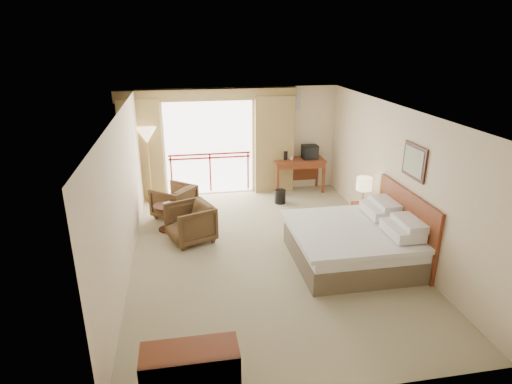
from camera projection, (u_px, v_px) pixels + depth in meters
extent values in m
plane|color=gray|center=(267.00, 252.00, 8.19)|extent=(7.00, 7.00, 0.00)
plane|color=white|center=(268.00, 111.00, 7.25)|extent=(7.00, 7.00, 0.00)
plane|color=beige|center=(240.00, 141.00, 10.95)|extent=(5.00, 0.00, 5.00)
plane|color=beige|center=(334.00, 295.00, 4.49)|extent=(5.00, 0.00, 5.00)
plane|color=beige|center=(124.00, 194.00, 7.31)|extent=(0.00, 7.00, 7.00)
plane|color=beige|center=(396.00, 178.00, 8.13)|extent=(0.00, 7.00, 7.00)
plane|color=white|center=(209.00, 148.00, 10.86)|extent=(2.40, 0.00, 2.40)
cube|color=#A61E0E|center=(210.00, 158.00, 10.93)|extent=(2.09, 0.03, 0.04)
cube|color=#A61E0E|center=(210.00, 154.00, 10.89)|extent=(2.09, 0.03, 0.04)
cube|color=#A61E0E|center=(171.00, 175.00, 10.90)|extent=(0.04, 0.03, 1.00)
cube|color=#A61E0E|center=(210.00, 173.00, 11.06)|extent=(0.04, 0.03, 1.00)
cube|color=#A61E0E|center=(248.00, 171.00, 11.23)|extent=(0.04, 0.03, 1.00)
cube|color=olive|center=(142.00, 150.00, 10.45)|extent=(1.00, 0.26, 2.50)
cube|color=olive|center=(274.00, 145.00, 10.99)|extent=(1.00, 0.26, 2.50)
cube|color=olive|center=(207.00, 95.00, 10.30)|extent=(4.40, 0.22, 0.28)
cube|color=silver|center=(291.00, 100.00, 10.79)|extent=(0.50, 0.04, 0.50)
cube|color=brown|center=(351.00, 251.00, 7.81)|extent=(2.05, 2.00, 0.40)
cube|color=white|center=(352.00, 236.00, 7.70)|extent=(2.01, 1.96, 0.22)
cube|color=white|center=(350.00, 230.00, 7.65)|extent=(2.09, 2.06, 0.08)
cube|color=white|center=(402.00, 230.00, 7.30)|extent=(0.50, 0.75, 0.18)
cube|color=white|center=(379.00, 210.00, 8.14)|extent=(0.50, 0.75, 0.18)
cube|color=white|center=(410.00, 223.00, 7.28)|extent=(0.40, 0.70, 0.14)
cube|color=white|center=(386.00, 204.00, 8.11)|extent=(0.40, 0.70, 0.14)
cube|color=maroon|center=(405.00, 225.00, 7.82)|extent=(0.06, 2.10, 1.30)
cube|color=black|center=(414.00, 162.00, 7.40)|extent=(0.03, 0.72, 0.60)
cube|color=silver|center=(413.00, 162.00, 7.40)|extent=(0.01, 0.60, 0.48)
cube|color=maroon|center=(362.00, 217.00, 9.07)|extent=(0.42, 0.49, 0.55)
cylinder|color=tan|center=(362.00, 202.00, 9.01)|extent=(0.13, 0.13, 0.04)
cylinder|color=tan|center=(363.00, 195.00, 8.95)|extent=(0.03, 0.03, 0.34)
cylinder|color=#FFE5B2|center=(364.00, 184.00, 8.86)|extent=(0.32, 0.32, 0.27)
cube|color=black|center=(364.00, 206.00, 8.81)|extent=(0.22, 0.19, 0.08)
cube|color=maroon|center=(298.00, 160.00, 11.12)|extent=(1.33, 0.64, 0.06)
cube|color=maroon|center=(278.00, 180.00, 10.92)|extent=(0.07, 0.07, 0.82)
cube|color=maroon|center=(323.00, 178.00, 11.12)|extent=(0.07, 0.07, 0.82)
cube|color=maroon|center=(273.00, 174.00, 11.43)|extent=(0.07, 0.07, 0.82)
cube|color=maroon|center=(317.00, 171.00, 11.63)|extent=(0.07, 0.07, 0.82)
cube|color=maroon|center=(295.00, 169.00, 11.50)|extent=(1.22, 0.03, 0.61)
cube|color=maroon|center=(301.00, 166.00, 10.89)|extent=(1.22, 0.03, 0.13)
cube|color=black|center=(310.00, 152.00, 11.10)|extent=(0.39, 0.30, 0.36)
cube|color=black|center=(312.00, 153.00, 10.96)|extent=(0.36, 0.02, 0.29)
cylinder|color=black|center=(285.00, 155.00, 11.02)|extent=(0.13, 0.13, 0.23)
cylinder|color=white|center=(292.00, 158.00, 11.02)|extent=(0.08, 0.08, 0.09)
cylinder|color=black|center=(280.00, 197.00, 10.52)|extent=(0.33, 0.33, 0.34)
imported|color=#442E19|center=(175.00, 217.00, 9.78)|extent=(1.14, 1.13, 0.74)
imported|color=#442E19|center=(191.00, 240.00, 8.67)|extent=(1.09, 1.07, 0.77)
cylinder|color=black|center=(166.00, 206.00, 8.93)|extent=(0.52, 0.52, 0.04)
cylinder|color=black|center=(167.00, 218.00, 9.02)|extent=(0.06, 0.06, 0.52)
cylinder|color=black|center=(168.00, 229.00, 9.11)|extent=(0.37, 0.37, 0.03)
imported|color=white|center=(166.00, 205.00, 8.92)|extent=(0.26, 0.27, 0.02)
cylinder|color=tan|center=(152.00, 201.00, 10.67)|extent=(0.30, 0.30, 0.03)
cylinder|color=tan|center=(150.00, 170.00, 10.39)|extent=(0.03, 0.03, 1.62)
cone|color=#FFE5B2|center=(146.00, 135.00, 10.09)|extent=(0.48, 0.48, 0.38)
cube|color=maroon|center=(191.00, 376.00, 4.75)|extent=(1.07, 0.45, 0.72)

